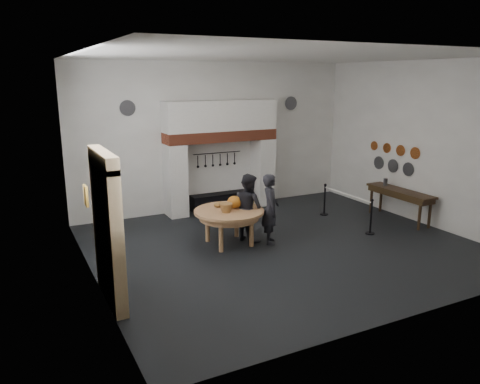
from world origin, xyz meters
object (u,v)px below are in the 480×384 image
visitor_near (270,209)px  barrier_post_far (325,200)px  iron_range (220,201)px  work_table (229,211)px  visitor_far (248,208)px  side_table (400,191)px  barrier_post_near (371,218)px

visitor_near → barrier_post_far: 3.06m
iron_range → work_table: (-1.13, -3.00, 0.59)m
iron_range → visitor_near: (-0.18, -3.39, 0.63)m
iron_range → visitor_far: size_ratio=1.10×
work_table → side_table: side_table is taller
barrier_post_near → barrier_post_far: (0.00, 2.00, 0.00)m
iron_range → visitor_near: visitor_near is taller
barrier_post_far → iron_range: bearing=141.4°
side_table → barrier_post_near: 1.74m
visitor_far → side_table: (4.68, -0.44, 0.01)m
iron_range → side_table: (4.10, -3.43, 0.62)m
iron_range → work_table: 3.27m
work_table → barrier_post_near: 3.81m
work_table → barrier_post_near: barrier_post_near is taller
work_table → side_table: (5.23, -0.43, 0.03)m
iron_range → visitor_near: size_ratio=1.08×
side_table → barrier_post_far: (-1.58, 1.42, -0.42)m
iron_range → barrier_post_far: (2.52, -2.01, 0.20)m
work_table → iron_range: bearing=69.3°
barrier_post_near → barrier_post_far: 2.00m
visitor_near → iron_range: bearing=22.6°
work_table → visitor_near: visitor_near is taller
visitor_far → side_table: visitor_far is taller
visitor_near → side_table: (4.28, -0.04, -0.01)m
visitor_near → visitor_far: visitor_near is taller
side_table → barrier_post_far: same height
work_table → visitor_far: size_ratio=1.00×
side_table → barrier_post_far: bearing=138.1°
iron_range → visitor_far: (-0.58, -2.99, 0.61)m
side_table → barrier_post_near: same height
iron_range → barrier_post_near: bearing=-57.9°
visitor_far → work_table: bearing=82.6°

